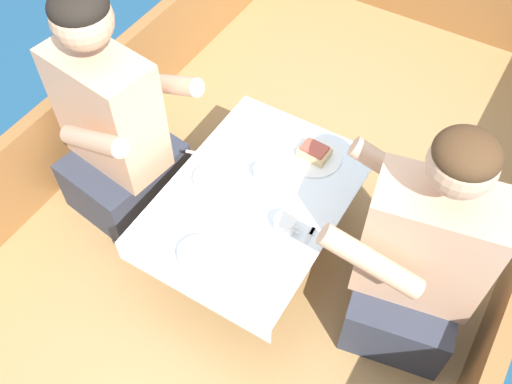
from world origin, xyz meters
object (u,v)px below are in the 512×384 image
object	(u,v)px
sandwich	(315,152)
coffee_cup_port	(285,224)
coffee_cup_starboard	(264,173)
person_starboard	(418,260)
person_port	(114,129)

from	to	relation	value
sandwich	coffee_cup_port	distance (m)	0.35
coffee_cup_port	coffee_cup_starboard	distance (m)	0.24
person_starboard	coffee_cup_port	distance (m)	0.46
person_starboard	coffee_cup_starboard	distance (m)	0.64
sandwich	coffee_cup_starboard	bearing A→B (deg)	-122.00
person_port	coffee_cup_starboard	size ratio (longest dim) A/B	10.05
coffee_cup_starboard	person_port	bearing A→B (deg)	-166.80
person_port	coffee_cup_starboard	world-z (taller)	person_port
person_port	person_starboard	size ratio (longest dim) A/B	1.04
sandwich	coffee_cup_port	bearing A→B (deg)	-79.36
sandwich	coffee_cup_port	xyz separation A→B (m)	(0.07, -0.35, -0.00)
sandwich	coffee_cup_port	size ratio (longest dim) A/B	1.11
person_starboard	sandwich	size ratio (longest dim) A/B	8.45
person_starboard	sandwich	bearing A→B (deg)	-36.89
coffee_cup_port	coffee_cup_starboard	bearing A→B (deg)	138.36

